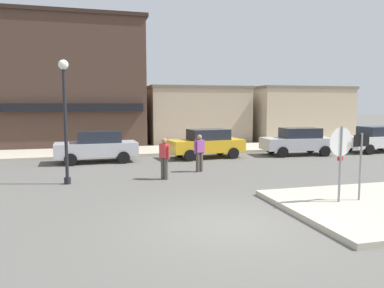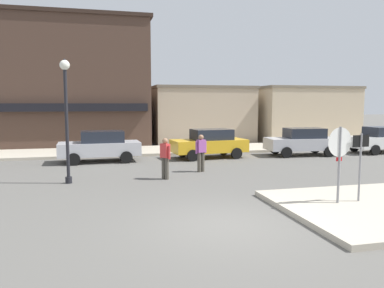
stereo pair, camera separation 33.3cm
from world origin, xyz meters
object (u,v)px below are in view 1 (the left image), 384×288
stop_sign (340,154)px  parked_car_nearest (97,146)px  parked_car_third (298,141)px  pedestrian_crossing_near (164,157)px  pedestrian_crossing_far (199,152)px  parked_car_second (206,143)px  one_way_sign (361,160)px  lamp_post (65,103)px  parked_car_fourth (376,139)px

stop_sign → parked_car_nearest: (-6.50, 10.25, -0.71)m
parked_car_nearest → parked_car_third: same height
pedestrian_crossing_near → pedestrian_crossing_far: same height
stop_sign → parked_car_second: (-0.75, 10.27, -0.71)m
parked_car_second → parked_car_third: 5.40m
stop_sign → parked_car_third: bearing=65.1°
one_way_sign → pedestrian_crossing_far: 7.01m
parked_car_third → lamp_post: bearing=-158.9°
one_way_sign → parked_car_nearest: size_ratio=0.52×
parked_car_nearest → stop_sign: bearing=-57.6°
parked_car_nearest → parked_car_second: bearing=0.2°
pedestrian_crossing_far → pedestrian_crossing_near: bearing=-145.9°
parked_car_second → parked_car_third: (5.40, -0.29, 0.00)m
lamp_post → parked_car_third: 13.35m
parked_car_fourth → pedestrian_crossing_near: pedestrian_crossing_near is taller
lamp_post → parked_car_second: (6.90, 5.03, -2.15)m
parked_car_third → parked_car_fourth: same height
lamp_post → parked_car_second: bearing=36.1°
stop_sign → pedestrian_crossing_far: (-2.29, 6.35, -0.65)m
one_way_sign → pedestrian_crossing_far: bearing=115.3°
parked_car_nearest → pedestrian_crossing_near: pedestrian_crossing_near is taller
lamp_post → parked_car_second: 8.81m
stop_sign → lamp_post: bearing=145.6°
lamp_post → pedestrian_crossing_far: size_ratio=2.82×
one_way_sign → lamp_post: bearing=148.0°
lamp_post → parked_car_nearest: (1.15, 5.01, -2.15)m
stop_sign → parked_car_second: size_ratio=0.55×
parked_car_third → pedestrian_crossing_near: bearing=-151.0°
parked_car_third → parked_car_fourth: bearing=-0.7°
parked_car_nearest → parked_car_third: 11.15m
parked_car_nearest → pedestrian_crossing_far: bearing=-42.8°
lamp_post → parked_car_second: lamp_post is taller
pedestrian_crossing_near → pedestrian_crossing_far: 2.13m
stop_sign → one_way_sign: size_ratio=1.10×
one_way_sign → parked_car_third: one_way_sign is taller
parked_car_third → one_way_sign: bearing=-111.6°
lamp_post → pedestrian_crossing_near: lamp_post is taller
lamp_post → pedestrian_crossing_far: 5.86m
parked_car_second → stop_sign: bearing=-85.8°
one_way_sign → parked_car_nearest: one_way_sign is taller
stop_sign → parked_car_third: size_ratio=0.56×
one_way_sign → lamp_post: 9.98m
lamp_post → parked_car_third: (12.29, 4.74, -2.15)m
parked_car_second → parked_car_fourth: (10.68, -0.35, 0.00)m
parked_car_nearest → parked_car_fourth: size_ratio=1.00×
pedestrian_crossing_far → lamp_post: bearing=-168.3°
one_way_sign → pedestrian_crossing_near: (-4.74, 5.14, -0.46)m
lamp_post → pedestrian_crossing_far: bearing=11.7°
lamp_post → parked_car_fourth: lamp_post is taller
parked_car_fourth → pedestrian_crossing_near: bearing=-161.2°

